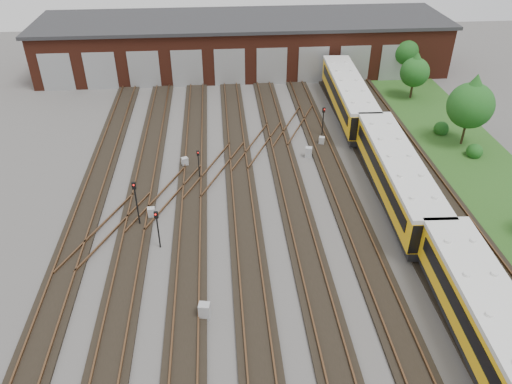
{
  "coord_description": "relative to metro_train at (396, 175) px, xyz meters",
  "views": [
    {
      "loc": [
        -3.62,
        -23.43,
        22.2
      ],
      "look_at": [
        -1.08,
        7.25,
        2.0
      ],
      "focal_mm": 35.0,
      "sensor_mm": 36.0,
      "label": 1
    }
  ],
  "objects": [
    {
      "name": "relay_cabinet_2",
      "position": [
        -14.92,
        -11.53,
        -1.52
      ],
      "size": [
        0.73,
        0.64,
        1.08
      ],
      "primitive_type": "cube",
      "rotation": [
        0.0,
        0.0,
        -0.17
      ],
      "color": "#A1A4A6",
      "rests_on": "ground"
    },
    {
      "name": "relay_cabinet_3",
      "position": [
        -5.62,
        6.99,
        -1.56
      ],
      "size": [
        0.7,
        0.63,
        0.99
      ],
      "primitive_type": "cube",
      "rotation": [
        0.0,
        0.0,
        -0.25
      ],
      "color": "#A1A4A6",
      "rests_on": "ground"
    },
    {
      "name": "relay_cabinet_0",
      "position": [
        -18.92,
        -1.28,
        -1.61
      ],
      "size": [
        0.58,
        0.5,
        0.9
      ],
      "primitive_type": "cube",
      "rotation": [
        0.0,
        0.0,
        0.1
      ],
      "color": "#A1A4A6",
      "rests_on": "ground"
    },
    {
      "name": "signal_mast_3",
      "position": [
        -3.59,
        11.01,
        -0.11
      ],
      "size": [
        0.29,
        0.28,
        3.02
      ],
      "rotation": [
        0.0,
        0.0,
        0.39
      ],
      "color": "black",
      "rests_on": "ground"
    },
    {
      "name": "relay_cabinet_1",
      "position": [
        -16.71,
        6.22,
        -1.62
      ],
      "size": [
        0.66,
        0.61,
        0.87
      ],
      "primitive_type": "cube",
      "rotation": [
        0.0,
        0.0,
        0.42
      ],
      "color": "#A1A4A6",
      "rests_on": "ground"
    },
    {
      "name": "signal_mast_2",
      "position": [
        -15.42,
        4.13,
        -0.36
      ],
      "size": [
        0.23,
        0.22,
        2.64
      ],
      "rotation": [
        0.0,
        0.0,
        0.14
      ],
      "color": "black",
      "rests_on": "ground"
    },
    {
      "name": "metro_train",
      "position": [
        0.0,
        0.0,
        0.0
      ],
      "size": [
        3.66,
        48.42,
        3.37
      ],
      "rotation": [
        0.0,
        0.0,
        -0.04
      ],
      "color": "black",
      "rests_on": "ground"
    },
    {
      "name": "bush_1",
      "position": [
        9.4,
        5.88,
        -1.34
      ],
      "size": [
        1.44,
        1.44,
        1.44
      ],
      "primitive_type": "sphere",
      "color": "#164E16",
      "rests_on": "ground"
    },
    {
      "name": "grass_verge",
      "position": [
        9.0,
        1.32,
        -2.03
      ],
      "size": [
        8.0,
        55.0,
        0.05
      ],
      "primitive_type": "cube",
      "color": "#1B4717",
      "rests_on": "ground"
    },
    {
      "name": "tree_1",
      "position": [
        8.31,
        19.68,
        1.36
      ],
      "size": [
        3.21,
        3.21,
        5.32
      ],
      "color": "#2E2414",
      "rests_on": "ground"
    },
    {
      "name": "maintenance_shed",
      "position": [
        -10.01,
        31.29,
        1.15
      ],
      "size": [
        51.0,
        12.5,
        6.35
      ],
      "color": "#4E1F13",
      "rests_on": "ground"
    },
    {
      "name": "ground",
      "position": [
        -10.0,
        -8.68,
        -2.06
      ],
      "size": [
        120.0,
        120.0,
        0.0
      ],
      "primitive_type": "plane",
      "color": "#4B4845",
      "rests_on": "ground"
    },
    {
      "name": "bush_2",
      "position": [
        8.22,
        10.67,
        -1.34
      ],
      "size": [
        1.44,
        1.44,
        1.44
      ],
      "primitive_type": "sphere",
      "color": "#164E16",
      "rests_on": "ground"
    },
    {
      "name": "signal_mast_0",
      "position": [
        -18.03,
        -4.81,
        -0.1
      ],
      "size": [
        0.29,
        0.27,
        3.03
      ],
      "rotation": [
        0.0,
        0.0,
        -0.23
      ],
      "color": "black",
      "rests_on": "ground"
    },
    {
      "name": "relay_cabinet_4",
      "position": [
        -3.98,
        9.21,
        -1.63
      ],
      "size": [
        0.61,
        0.56,
        0.85
      ],
      "primitive_type": "cube",
      "rotation": [
        0.0,
        0.0,
        -0.3
      ],
      "color": "#A1A4A6",
      "rests_on": "ground"
    },
    {
      "name": "signal_mast_1",
      "position": [
        -19.72,
        -2.14,
        0.32
      ],
      "size": [
        0.29,
        0.27,
        3.74
      ],
      "rotation": [
        0.0,
        0.0,
        0.05
      ],
      "color": "black",
      "rests_on": "ground"
    },
    {
      "name": "tree_0",
      "position": [
        9.27,
        26.32,
        1.77
      ],
      "size": [
        3.59,
        3.59,
        5.96
      ],
      "color": "#2E2414",
      "rests_on": "ground"
    },
    {
      "name": "tree_2",
      "position": [
        9.29,
        8.3,
        2.4
      ],
      "size": [
        4.18,
        4.18,
        6.93
      ],
      "color": "#2E2414",
      "rests_on": "ground"
    },
    {
      "name": "track_network",
      "position": [
        -10.17,
        -8.09,
        -1.95
      ],
      "size": [
        30.4,
        70.0,
        0.33
      ],
      "color": "black",
      "rests_on": "ground"
    }
  ]
}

